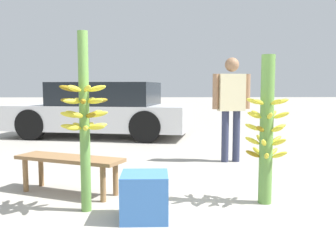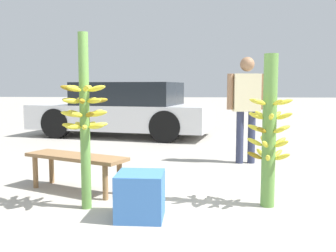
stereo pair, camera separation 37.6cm
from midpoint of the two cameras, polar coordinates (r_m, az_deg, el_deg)
name	(u,v)px [view 1 (the left image)]	position (r m, az deg, el deg)	size (l,w,h in m)	color
ground_plane	(177,218)	(3.55, -1.77, -13.85)	(80.00, 80.00, 0.00)	#9E998E
banana_stalk_left	(84,116)	(3.69, -15.51, 1.42)	(0.46, 0.46, 1.73)	#5B8C3D
banana_stalk_center	(266,130)	(3.90, 12.15, -0.56)	(0.45, 0.45, 1.53)	#5B8C3D
vendor_person	(231,100)	(6.02, 7.88, 3.95)	(0.62, 0.23, 1.67)	#2D334C
market_bench	(69,163)	(4.43, -17.19, -5.41)	(1.30, 0.84, 0.42)	olive
parked_car	(102,110)	(9.23, -11.26, 2.39)	(4.59, 2.64, 1.31)	silver
produce_crate	(145,196)	(3.48, -6.72, -10.63)	(0.42, 0.42, 0.42)	#386BB2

